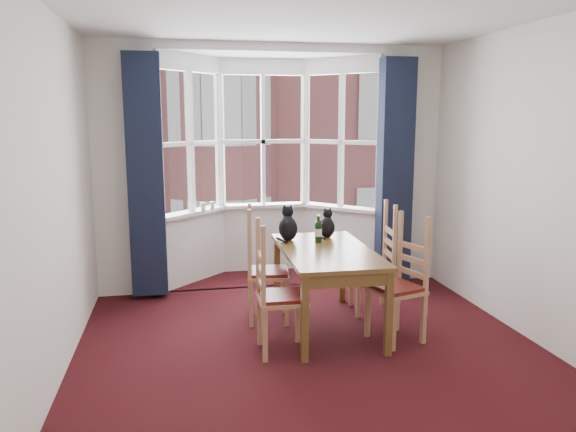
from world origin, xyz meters
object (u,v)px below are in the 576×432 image
object	(u,v)px
cat_left	(288,226)
chair_right_far	(380,267)
candle_tall	(203,207)
dining_table	(327,258)
wine_bottle	(318,231)
cat_right	(327,226)
candle_short	(212,206)
chair_left_far	(259,274)
chair_right_near	(404,288)
chair_left_near	(271,299)

from	to	relation	value
cat_left	chair_right_far	bearing A→B (deg)	-6.69
cat_left	candle_tall	bearing A→B (deg)	120.20
dining_table	candle_tall	distance (m)	2.10
chair_right_far	wine_bottle	bearing A→B (deg)	-173.77
cat_right	candle_short	xyz separation A→B (m)	(-1.09, 1.31, 0.04)
chair_left_far	chair_right_near	size ratio (longest dim) A/B	1.00
chair_left_far	cat_right	world-z (taller)	cat_right
chair_left_far	candle_tall	size ratio (longest dim) A/B	8.97
chair_left_far	wine_bottle	distance (m)	0.72
chair_right_far	candle_tall	distance (m)	2.30
candle_tall	wine_bottle	bearing A→B (deg)	-55.55
candle_short	cat_left	bearing A→B (deg)	-64.04
cat_right	candle_short	world-z (taller)	cat_right
dining_table	chair_left_near	size ratio (longest dim) A/B	1.67
cat_left	wine_bottle	xyz separation A→B (m)	(0.27, -0.18, -0.02)
cat_left	wine_bottle	world-z (taller)	cat_left
dining_table	chair_left_far	distance (m)	0.71
candle_short	cat_right	bearing A→B (deg)	-50.24
chair_left_far	chair_left_near	bearing A→B (deg)	-90.68
chair_left_far	candle_short	size ratio (longest dim) A/B	8.81
chair_left_near	wine_bottle	distance (m)	1.04
chair_right_far	cat_left	distance (m)	1.04
chair_right_near	candle_tall	world-z (taller)	candle_tall
cat_left	candle_short	xyz separation A→B (m)	(-0.67, 1.37, 0.02)
chair_right_near	cat_right	world-z (taller)	cat_right
chair_left_near	dining_table	bearing A→B (deg)	37.71
chair_right_near	cat_left	world-z (taller)	cat_left
chair_left_near	candle_tall	size ratio (longest dim) A/B	8.97
dining_table	candle_short	world-z (taller)	candle_short
chair_left_far	cat_right	bearing A→B (deg)	15.11
cat_right	candle_tall	xyz separation A→B (m)	(-1.20, 1.28, 0.04)
dining_table	chair_right_near	size ratio (longest dim) A/B	1.67
wine_bottle	candle_short	distance (m)	1.81
wine_bottle	chair_right_near	bearing A→B (deg)	-46.48
chair_right_near	candle_tall	xyz separation A→B (m)	(-1.67, 2.18, 0.45)
chair_right_far	candle_short	xyz separation A→B (m)	(-1.61, 1.48, 0.45)
dining_table	candle_tall	world-z (taller)	candle_tall
dining_table	chair_left_near	distance (m)	0.79
chair_left_far	chair_right_near	world-z (taller)	same
chair_left_far	chair_right_near	bearing A→B (deg)	-30.44
dining_table	chair_left_far	world-z (taller)	chair_left_far
chair_right_near	candle_tall	bearing A→B (deg)	127.45
cat_right	wine_bottle	distance (m)	0.29
chair_right_near	chair_right_far	bearing A→B (deg)	86.18
wine_bottle	cat_right	bearing A→B (deg)	58.19
wine_bottle	chair_left_far	bearing A→B (deg)	175.17
chair_right_far	cat_left	size ratio (longest dim) A/B	2.56
cat_left	candle_short	world-z (taller)	cat_left
dining_table	cat_right	xyz separation A→B (m)	(0.14, 0.52, 0.20)
chair_left_far	wine_bottle	bearing A→B (deg)	-4.83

